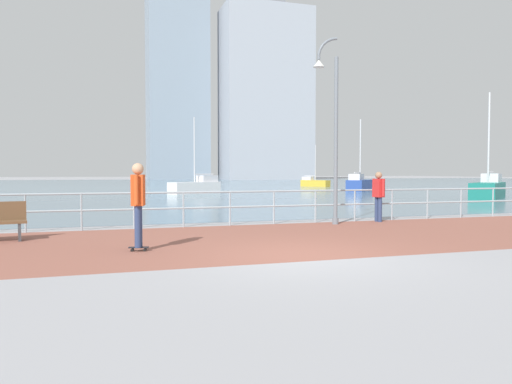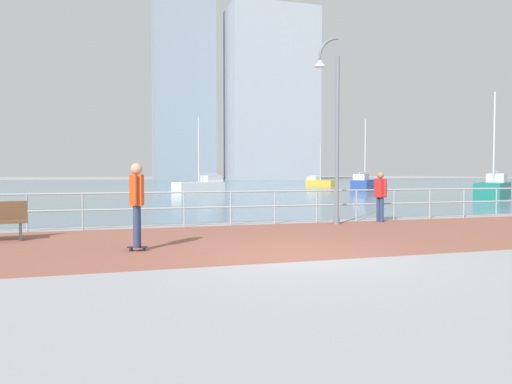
% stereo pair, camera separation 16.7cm
% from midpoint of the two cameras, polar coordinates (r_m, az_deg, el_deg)
% --- Properties ---
extents(ground, '(220.00, 220.00, 0.00)m').
position_cam_midpoint_polar(ground, '(48.69, -12.55, 0.46)').
color(ground, '#9E9EA3').
extents(brick_paving, '(28.00, 6.01, 0.01)m').
position_cam_midpoint_polar(brick_paving, '(11.65, 0.94, -5.57)').
color(brick_paving, '#935647').
rests_on(brick_paving, ground).
extents(harbor_water, '(180.00, 88.00, 0.00)m').
position_cam_midpoint_polar(harbor_water, '(59.12, -13.28, 0.79)').
color(harbor_water, slate).
rests_on(harbor_water, ground).
extents(waterfront_railing, '(25.25, 0.06, 1.05)m').
position_cam_midpoint_polar(waterfront_railing, '(14.45, -2.67, -1.14)').
color(waterfront_railing, '#9EADB7').
rests_on(waterfront_railing, ground).
extents(lamppost, '(0.81, 0.40, 5.71)m').
position_cam_midpoint_polar(lamppost, '(15.02, 9.34, 8.25)').
color(lamppost, slate).
rests_on(lamppost, ground).
extents(skateboarder, '(0.41, 0.56, 1.80)m').
position_cam_midpoint_polar(skateboarder, '(10.07, -13.47, -0.70)').
color(skateboarder, black).
rests_on(skateboarder, ground).
extents(bystander, '(0.28, 0.56, 1.62)m').
position_cam_midpoint_polar(bystander, '(16.02, 14.79, -0.06)').
color(bystander, navy).
rests_on(bystander, ground).
extents(sailboat_navy, '(4.14, 2.92, 5.63)m').
position_cam_midpoint_polar(sailboat_navy, '(35.89, -6.46, 0.68)').
color(sailboat_navy, white).
rests_on(sailboat_navy, ground).
extents(sailboat_blue, '(3.93, 4.06, 6.06)m').
position_cam_midpoint_polar(sailboat_blue, '(41.74, 12.83, 0.93)').
color(sailboat_blue, '#284799').
rests_on(sailboat_blue, ground).
extents(sailboat_white, '(4.41, 3.91, 6.35)m').
position_cam_midpoint_polar(sailboat_white, '(32.25, 26.44, 0.36)').
color(sailboat_white, '#197266').
rests_on(sailboat_white, ground).
extents(sailboat_gray, '(2.59, 3.27, 4.55)m').
position_cam_midpoint_polar(sailboat_gray, '(53.05, 7.61, 1.12)').
color(sailboat_gray, gold).
rests_on(sailboat_gray, ground).
extents(tower_slate, '(17.91, 10.03, 36.85)m').
position_cam_midpoint_polar(tower_slate, '(101.00, 1.88, 11.52)').
color(tower_slate, '#A3A8B2').
rests_on(tower_slate, ground).
extents(tower_concrete, '(12.08, 10.16, 44.45)m').
position_cam_midpoint_polar(tower_concrete, '(103.97, -8.61, 13.36)').
color(tower_concrete, '#8493A3').
rests_on(tower_concrete, ground).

